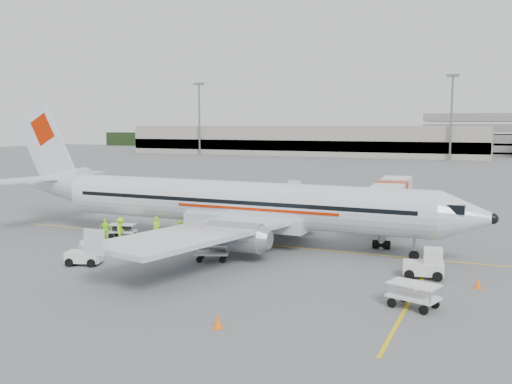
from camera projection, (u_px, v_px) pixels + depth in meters
ground at (246, 243)px, 44.38m from camera, size 360.00×360.00×0.00m
stripe_lead at (246, 243)px, 44.38m from camera, size 44.00×0.20×0.01m
stripe_cross at (415, 291)px, 31.54m from camera, size 0.20×20.00×0.01m
terminal_west at (302, 140)px, 178.09m from camera, size 110.00×22.00×9.00m
treeline at (450, 143)px, 203.33m from camera, size 300.00×3.00×6.00m
mast_west at (199, 119)px, 178.33m from camera, size 3.20×1.20×22.00m
mast_center at (451, 118)px, 148.53m from camera, size 3.20×1.20×22.00m
aircraft at (237, 174)px, 43.57m from camera, size 40.09×31.69×10.91m
jet_bridge at (391, 208)px, 47.88m from camera, size 4.46×17.23×4.47m
belt_loader at (180, 231)px, 42.78m from camera, size 4.74×2.80×2.42m
tug_fore at (423, 263)px, 34.19m from camera, size 2.52×1.67×1.82m
tug_mid at (84, 252)px, 37.39m from camera, size 2.47×1.86×1.69m
tug_aft at (87, 253)px, 37.55m from camera, size 2.24×1.74×1.53m
cart_loaded_a at (232, 240)px, 42.57m from camera, size 2.79×2.24×1.27m
cart_loaded_b at (122, 231)px, 46.54m from camera, size 2.44×1.82×1.13m
cart_empty_a at (212, 252)px, 38.53m from camera, size 2.55×2.02×1.16m
cart_empty_b at (413, 296)px, 28.53m from camera, size 2.78×2.14×1.28m
cone_nose at (478, 283)px, 31.98m from camera, size 0.38×0.38×0.62m
cone_port at (245, 216)px, 56.08m from camera, size 0.36×0.36×0.59m
cone_stbd at (218, 321)px, 25.70m from camera, size 0.44×0.44×0.71m
crew_a at (157, 228)px, 45.75m from camera, size 0.79×0.79×1.85m
crew_b at (180, 231)px, 44.79m from camera, size 0.93×1.02×1.69m
crew_c at (121, 229)px, 44.98m from camera, size 1.08×1.40×1.91m
crew_d at (106, 229)px, 45.59m from camera, size 1.09×0.79×1.72m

